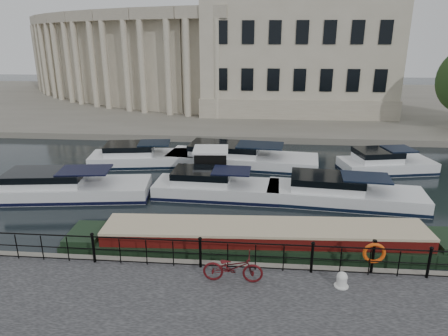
# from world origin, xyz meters

# --- Properties ---
(ground_plane) EXTENTS (160.00, 160.00, 0.00)m
(ground_plane) POSITION_xyz_m (0.00, 0.00, 0.00)
(ground_plane) COLOR black
(ground_plane) RESTS_ON ground
(far_bank) EXTENTS (120.00, 42.00, 0.55)m
(far_bank) POSITION_xyz_m (0.00, 39.00, 0.28)
(far_bank) COLOR #6B665B
(far_bank) RESTS_ON ground_plane
(railing) EXTENTS (24.14, 0.14, 1.22)m
(railing) POSITION_xyz_m (0.00, -2.25, 1.20)
(railing) COLOR black
(railing) RESTS_ON near_quay
(civic_building) EXTENTS (53.55, 31.84, 16.85)m
(civic_building) POSITION_xyz_m (-1.00, 34.71, 7.04)
(civic_building) COLOR #ADA38C
(civic_building) RESTS_ON far_bank
(bicycle) EXTENTS (2.07, 0.73, 1.09)m
(bicycle) POSITION_xyz_m (1.24, -3.04, 1.09)
(bicycle) COLOR #4D0D11
(bicycle) RESTS_ON near_quay
(mooring_bollard) EXTENTS (0.48, 0.48, 0.54)m
(mooring_bollard) POSITION_xyz_m (4.92, -3.03, 0.81)
(mooring_bollard) COLOR silver
(mooring_bollard) RESTS_ON near_quay
(life_ring_post) EXTENTS (0.80, 0.21, 1.30)m
(life_ring_post) POSITION_xyz_m (6.14, -2.17, 1.36)
(life_ring_post) COLOR black
(life_ring_post) RESTS_ON near_quay
(narrowboat) EXTENTS (16.67, 2.98, 1.60)m
(narrowboat) POSITION_xyz_m (2.36, 0.01, 0.37)
(narrowboat) COLOR black
(narrowboat) RESTS_ON ground_plane
(harbour_hut) EXTENTS (3.03, 2.58, 2.18)m
(harbour_hut) POSITION_xyz_m (-0.86, 8.42, 0.95)
(harbour_hut) COLOR #6B665B
(harbour_hut) RESTS_ON ground_plane
(cabin_cruisers) EXTENTS (27.25, 10.73, 1.99)m
(cabin_cruisers) POSITION_xyz_m (-0.18, 8.63, 0.37)
(cabin_cruisers) COLOR silver
(cabin_cruisers) RESTS_ON ground_plane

